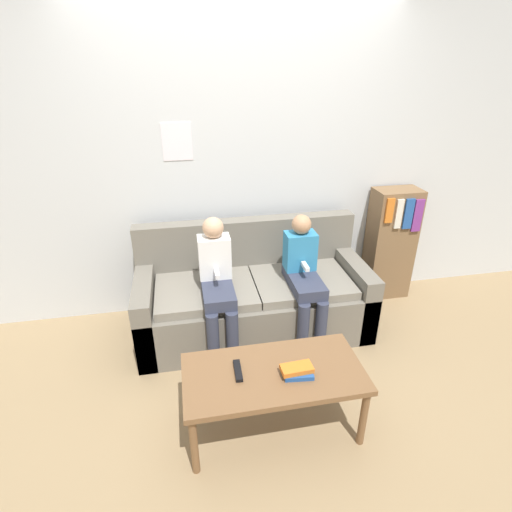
# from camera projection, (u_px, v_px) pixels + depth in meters

# --- Properties ---
(ground_plane) EXTENTS (10.00, 10.00, 0.00)m
(ground_plane) POSITION_uv_depth(u_px,v_px,m) (265.00, 366.00, 3.00)
(ground_plane) COLOR #937A56
(wall_back) EXTENTS (8.00, 0.06, 2.60)m
(wall_back) POSITION_uv_depth(u_px,v_px,m) (242.00, 163.00, 3.30)
(wall_back) COLOR silver
(wall_back) RESTS_ON ground_plane
(couch) EXTENTS (1.86, 0.79, 0.88)m
(couch) POSITION_uv_depth(u_px,v_px,m) (253.00, 297.00, 3.32)
(couch) COLOR #6B665B
(couch) RESTS_ON ground_plane
(coffee_table) EXTENTS (1.06, 0.52, 0.44)m
(coffee_table) POSITION_uv_depth(u_px,v_px,m) (273.00, 378.00, 2.35)
(coffee_table) COLOR brown
(coffee_table) RESTS_ON ground_plane
(person_left) EXTENTS (0.24, 0.55, 1.05)m
(person_left) POSITION_uv_depth(u_px,v_px,m) (217.00, 282.00, 2.96)
(person_left) COLOR #33384C
(person_left) RESTS_ON ground_plane
(person_right) EXTENTS (0.24, 0.55, 1.02)m
(person_right) POSITION_uv_depth(u_px,v_px,m) (304.00, 276.00, 3.08)
(person_right) COLOR #33384C
(person_right) RESTS_ON ground_plane
(tv_remote) EXTENTS (0.05, 0.17, 0.02)m
(tv_remote) POSITION_uv_depth(u_px,v_px,m) (238.00, 371.00, 2.31)
(tv_remote) COLOR black
(tv_remote) RESTS_ON coffee_table
(book_stack) EXTENTS (0.19, 0.13, 0.06)m
(book_stack) POSITION_uv_depth(u_px,v_px,m) (297.00, 371.00, 2.29)
(book_stack) COLOR #23519E
(book_stack) RESTS_ON coffee_table
(bookshelf) EXTENTS (0.41, 0.27, 1.05)m
(bookshelf) POSITION_uv_depth(u_px,v_px,m) (390.00, 244.00, 3.72)
(bookshelf) COLOR brown
(bookshelf) RESTS_ON ground_plane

